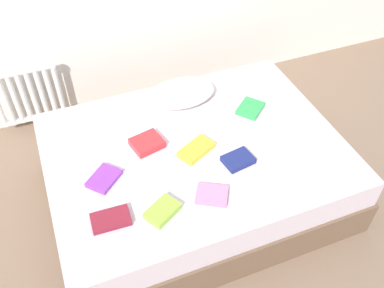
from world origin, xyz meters
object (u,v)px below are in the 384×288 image
Objects in this scene: radiator at (28,95)px; textbook_green at (250,108)px; bed at (195,172)px; textbook_lime at (163,211)px; pillow at (182,93)px; textbook_navy at (238,160)px; textbook_red at (147,143)px; textbook_maroon at (111,219)px; textbook_purple at (104,178)px; textbook_yellow at (196,150)px; textbook_white at (309,161)px; textbook_pink at (212,195)px.

textbook_green is (1.52, -1.00, 0.17)m from radiator.
textbook_lime is (-0.38, -0.44, 0.28)m from bed.
textbook_navy is (0.11, -0.73, -0.05)m from pillow.
textbook_navy is at bearing -10.12° from textbook_lime.
textbook_maroon is at bearing -138.76° from textbook_red.
textbook_green is (0.90, 0.64, -0.01)m from textbook_lime.
textbook_green is 0.89× the size of textbook_maroon.
textbook_maroon reaches higher than textbook_purple.
pillow is 1.05m from textbook_lime.
textbook_red is at bearing 52.05° from textbook_lime.
textbook_yellow is 1.20× the size of textbook_purple.
radiator is 2.74× the size of textbook_green.
textbook_red reaches higher than textbook_white.
textbook_lime is 0.30m from textbook_maroon.
textbook_lime is 1.00× the size of textbook_green.
radiator reaches higher than textbook_lime.
textbook_yellow reaches higher than textbook_pink.
pillow is at bearing 79.30° from bed.
textbook_maroon is at bearing -78.25° from radiator.
textbook_green is 0.62m from textbook_white.
textbook_maroon is (-0.37, -0.51, -0.01)m from textbook_red.
textbook_maroon is at bearing 166.38° from textbook_green.
textbook_maroon is at bearing -138.34° from textbook_purple.
textbook_red reaches higher than textbook_navy.
pillow is at bearing 31.65° from textbook_red.
textbook_red is at bearing 156.60° from bed.
textbook_lime is at bearing -69.26° from radiator.
textbook_white is (1.00, 0.03, -0.00)m from textbook_lime.
textbook_navy reaches higher than textbook_maroon.
radiator is (-1.00, 1.20, 0.10)m from bed.
textbook_maroon reaches higher than textbook_pink.
textbook_pink is 0.61m from textbook_maroon.
textbook_red is at bearing 142.72° from textbook_pink.
textbook_red is 0.62m from textbook_navy.
pillow is 2.09× the size of textbook_yellow.
textbook_red is 1.05× the size of textbook_pink.
textbook_green is 0.59m from textbook_yellow.
textbook_yellow is (0.05, 0.38, 0.00)m from textbook_pink.
textbook_white is at bearing -57.35° from textbook_purple.
pillow is at bearing -32.55° from radiator.
textbook_green is at bearing -33.31° from radiator.
radiator reaches higher than textbook_navy.
pillow reaches higher than bed.
textbook_yellow is (-0.10, -0.55, -0.04)m from pillow.
radiator is at bearing 81.06° from textbook_lime.
textbook_red is 1.07m from textbook_white.
textbook_yellow reaches higher than textbook_purple.
textbook_navy is 0.86m from textbook_purple.
textbook_purple is at bearing 153.30° from textbook_green.
textbook_navy is 0.89× the size of textbook_white.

